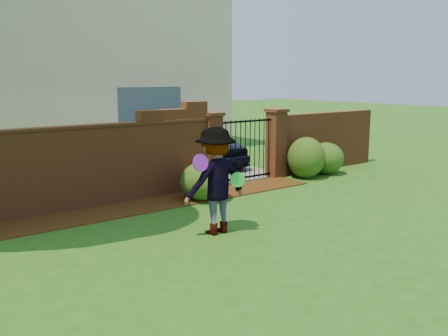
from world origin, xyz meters
TOP-DOWN VIEW (x-y plane):
  - ground at (0.00, 0.00)m, footprint 80.00×80.00m
  - mulch_bed at (-0.95, 3.34)m, footprint 11.10×1.08m
  - brick_wall at (-2.01, 4.00)m, footprint 8.70×0.31m
  - brick_wall_return at (6.60, 4.00)m, footprint 4.00×0.25m
  - pillar_left at (2.40, 4.00)m, footprint 0.50×0.50m
  - pillar_right at (4.60, 4.00)m, footprint 0.50×0.50m
  - iron_gate at (3.50, 4.00)m, footprint 1.78×0.03m
  - driveway at (3.50, 8.00)m, footprint 3.20×8.00m
  - house at (1.00, 12.00)m, footprint 12.40×6.40m
  - car at (3.98, 6.71)m, footprint 2.06×4.27m
  - shrub_left at (1.48, 3.04)m, footprint 1.07×1.07m
  - shrub_middle at (5.14, 3.38)m, footprint 1.03×1.03m
  - shrub_right at (6.02, 3.44)m, footprint 1.02×1.02m
  - man at (0.27, 0.92)m, footprint 1.23×0.72m
  - frisbee_purple at (-0.11, 0.86)m, footprint 0.30×0.09m
  - frisbee_green at (0.54, 0.67)m, footprint 0.26×0.17m

SIDE VIEW (x-z plane):
  - ground at x=0.00m, z-range -0.01..0.00m
  - driveway at x=3.50m, z-range 0.00..0.01m
  - mulch_bed at x=-0.95m, z-range 0.00..0.03m
  - shrub_left at x=1.48m, z-range 0.00..0.87m
  - shrub_right at x=6.02m, z-range 0.00..0.90m
  - shrub_middle at x=5.14m, z-range 0.00..1.13m
  - car at x=3.98m, z-range 0.00..1.41m
  - brick_wall_return at x=6.60m, z-range 0.00..1.70m
  - iron_gate at x=3.50m, z-range 0.05..1.65m
  - brick_wall at x=-2.01m, z-range -0.15..2.01m
  - man at x=0.27m, z-range 0.00..1.89m
  - pillar_left at x=2.40m, z-range 0.02..1.90m
  - pillar_right at x=4.60m, z-range 0.02..1.90m
  - frisbee_green at x=0.54m, z-range 0.85..1.11m
  - frisbee_purple at x=-0.11m, z-range 1.17..1.47m
  - house at x=1.00m, z-range 0.01..6.31m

